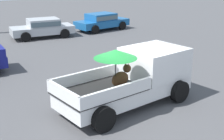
% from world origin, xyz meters
% --- Properties ---
extents(ground_plane, '(80.00, 80.00, 0.00)m').
position_xyz_m(ground_plane, '(0.00, 0.00, 0.00)').
color(ground_plane, '#4C4C4F').
extents(pickup_truck_main, '(5.05, 2.25, 2.21)m').
position_xyz_m(pickup_truck_main, '(0.45, -0.01, 0.98)').
color(pickup_truck_main, black).
rests_on(pickup_truck_main, ground).
extents(parked_sedan_near, '(4.59, 2.69, 1.33)m').
position_xyz_m(parked_sedan_near, '(3.05, 12.36, 0.74)').
color(parked_sedan_near, black).
rests_on(parked_sedan_near, ground).
extents(parked_sedan_far, '(4.32, 2.02, 1.33)m').
position_xyz_m(parked_sedan_far, '(7.95, 11.99, 0.74)').
color(parked_sedan_far, black).
rests_on(parked_sedan_far, ground).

